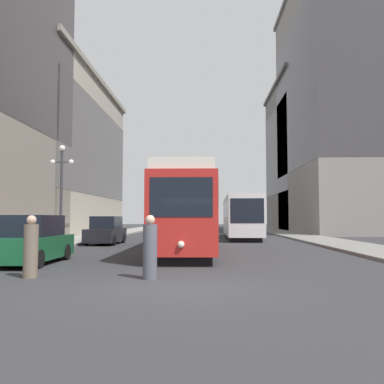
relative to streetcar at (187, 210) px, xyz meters
The scene contains 13 objects.
ground_plane 10.35m from the streetcar, 87.74° to the right, with size 200.00×200.00×0.00m, color #303033.
sidewalk_left 31.17m from the streetcar, 106.18° to the left, with size 3.46×120.00×0.15m, color gray.
sidewalk_right 31.40m from the streetcar, 72.42° to the left, with size 3.46×120.00×0.15m, color gray.
streetcar is the anchor object (origin of this frame).
transit_bus 14.29m from the streetcar, 74.31° to the left, with size 2.79×12.94×3.45m.
parked_car_left_near 8.30m from the streetcar, 133.39° to the left, with size 1.92×4.42×1.82m.
parked_car_left_mid 7.72m from the streetcar, 137.75° to the right, with size 1.93×4.43×1.82m.
pedestrian_crossing_near 9.64m from the streetcar, 115.40° to the right, with size 0.40×0.40×1.79m.
pedestrian_crossing_far 8.83m from the streetcar, 94.21° to the right, with size 0.40×0.40×1.79m.
lamp_post_left_near 8.28m from the streetcar, 159.14° to the left, with size 1.41×0.36×5.85m.
building_left_corner 26.98m from the streetcar, 126.24° to the left, with size 10.80×24.33×16.54m.
building_right_corner 34.68m from the streetcar, 55.63° to the left, with size 14.44×21.01×29.59m.
building_right_midblock 43.47m from the streetcar, 64.83° to the left, with size 14.40×18.27×21.42m.
Camera 1 is at (0.55, -9.76, 1.72)m, focal length 36.98 mm.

